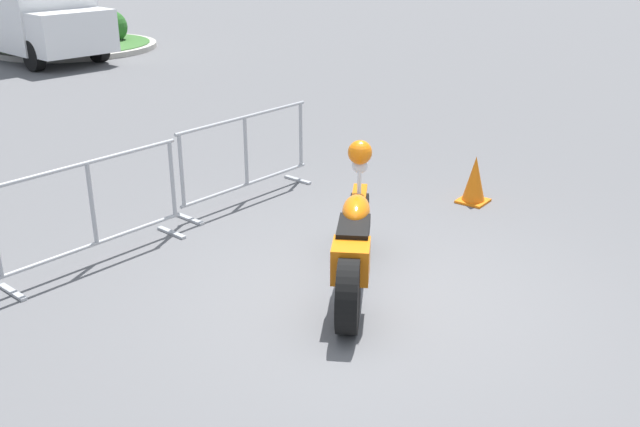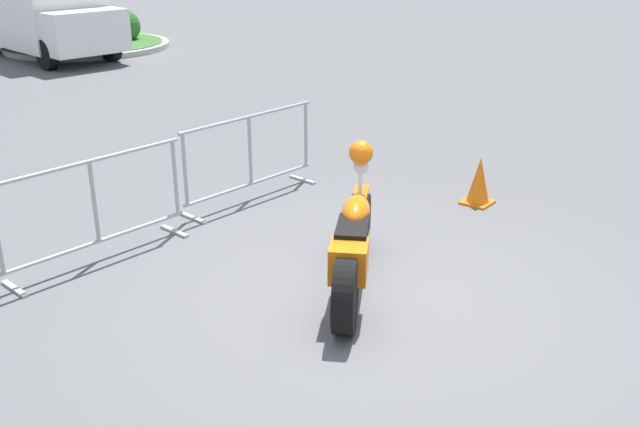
{
  "view_description": "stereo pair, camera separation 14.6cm",
  "coord_description": "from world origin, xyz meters",
  "px_view_note": "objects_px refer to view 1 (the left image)",
  "views": [
    {
      "loc": [
        -4.94,
        -3.16,
        3.17
      ],
      "look_at": [
        0.03,
        0.61,
        0.65
      ],
      "focal_mm": 40.0,
      "sensor_mm": 36.0,
      "label": 1
    },
    {
      "loc": [
        -4.85,
        -3.28,
        3.17
      ],
      "look_at": [
        0.03,
        0.61,
        0.65
      ],
      "focal_mm": 40.0,
      "sensor_mm": 36.0,
      "label": 2
    }
  ],
  "objects_px": {
    "crowd_barrier_near": "(93,211)",
    "delivery_van": "(26,8)",
    "crowd_barrier_far": "(246,157)",
    "traffic_cone": "(475,180)",
    "motorcycle": "(354,241)"
  },
  "relations": [
    {
      "from": "motorcycle",
      "to": "traffic_cone",
      "type": "relative_size",
      "value": 3.34
    },
    {
      "from": "crowd_barrier_near",
      "to": "delivery_van",
      "type": "height_order",
      "value": "delivery_van"
    },
    {
      "from": "crowd_barrier_far",
      "to": "traffic_cone",
      "type": "height_order",
      "value": "crowd_barrier_far"
    },
    {
      "from": "crowd_barrier_far",
      "to": "delivery_van",
      "type": "bearing_deg",
      "value": 69.61
    },
    {
      "from": "motorcycle",
      "to": "crowd_barrier_far",
      "type": "height_order",
      "value": "motorcycle"
    },
    {
      "from": "delivery_van",
      "to": "traffic_cone",
      "type": "distance_m",
      "value": 14.09
    },
    {
      "from": "crowd_barrier_far",
      "to": "delivery_van",
      "type": "xyz_separation_m",
      "value": [
        4.28,
        11.52,
        0.69
      ]
    },
    {
      "from": "delivery_van",
      "to": "traffic_cone",
      "type": "relative_size",
      "value": 8.76
    },
    {
      "from": "crowd_barrier_near",
      "to": "traffic_cone",
      "type": "height_order",
      "value": "crowd_barrier_near"
    },
    {
      "from": "motorcycle",
      "to": "delivery_van",
      "type": "distance_m",
      "value": 14.93
    },
    {
      "from": "delivery_van",
      "to": "traffic_cone",
      "type": "xyz_separation_m",
      "value": [
        -2.67,
        -13.81,
        -0.95
      ]
    },
    {
      "from": "crowd_barrier_near",
      "to": "crowd_barrier_far",
      "type": "bearing_deg",
      "value": 0.0
    },
    {
      "from": "motorcycle",
      "to": "delivery_van",
      "type": "xyz_separation_m",
      "value": [
        5.4,
        13.9,
        0.77
      ]
    },
    {
      "from": "delivery_van",
      "to": "motorcycle",
      "type": "bearing_deg",
      "value": -15.48
    },
    {
      "from": "crowd_barrier_near",
      "to": "crowd_barrier_far",
      "type": "height_order",
      "value": "same"
    }
  ]
}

